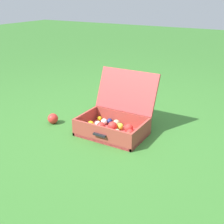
% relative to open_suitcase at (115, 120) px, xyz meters
% --- Properties ---
extents(ground_plane, '(16.00, 16.00, 0.00)m').
position_rel_open_suitcase_xyz_m(ground_plane, '(0.05, -0.11, -0.11)').
color(ground_plane, '#336B28').
extents(open_suitcase, '(0.54, 0.53, 0.48)m').
position_rel_open_suitcase_xyz_m(open_suitcase, '(0.00, 0.00, 0.00)').
color(open_suitcase, '#B23838').
rests_on(open_suitcase, ground).
extents(stray_ball_on_grass, '(0.09, 0.09, 0.09)m').
position_rel_open_suitcase_xyz_m(stray_ball_on_grass, '(-0.57, -0.13, -0.06)').
color(stray_ball_on_grass, red).
rests_on(stray_ball_on_grass, ground).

